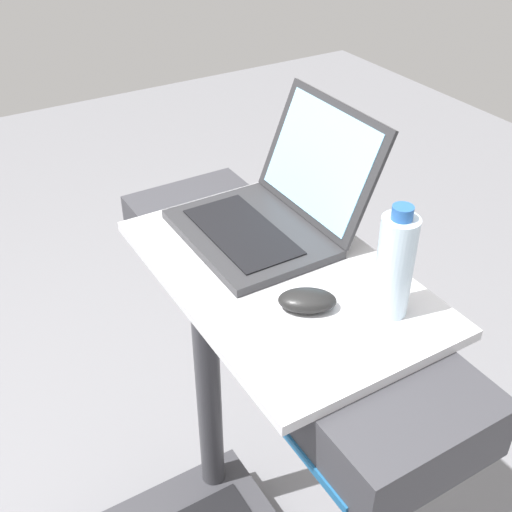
% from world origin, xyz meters
% --- Properties ---
extents(desk_board, '(0.63, 0.39, 0.02)m').
position_xyz_m(desk_board, '(0.00, 0.70, 1.14)').
color(desk_board, silver).
rests_on(desk_board, treadmill_base).
extents(laptop, '(0.32, 0.33, 0.24)m').
position_xyz_m(laptop, '(-0.13, 0.76, 1.20)').
color(laptop, '#2D2D30').
rests_on(laptop, desk_board).
extents(computer_mouse, '(0.10, 0.12, 0.03)m').
position_xyz_m(computer_mouse, '(0.12, 0.68, 1.17)').
color(computer_mouse, black).
rests_on(computer_mouse, desk_board).
extents(water_bottle, '(0.06, 0.06, 0.20)m').
position_xyz_m(water_bottle, '(0.19, 0.80, 1.25)').
color(water_bottle, silver).
rests_on(water_bottle, desk_board).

